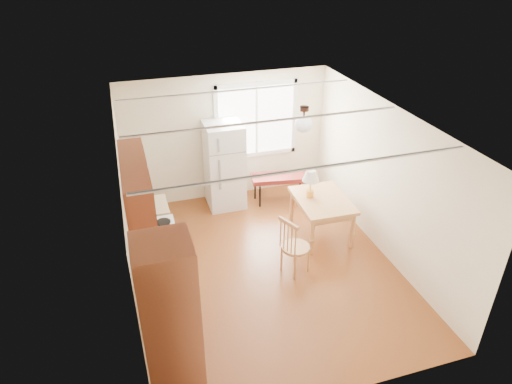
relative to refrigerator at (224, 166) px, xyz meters
name	(u,v)px	position (x,y,z in m)	size (l,w,h in m)	color
room_shell	(267,200)	(0.15, -2.12, 0.41)	(4.60, 5.60, 2.62)	#5F2D13
kitchen_run	(158,269)	(-1.57, -2.75, 0.00)	(0.65, 3.40, 2.20)	brown
window_unit	(256,120)	(0.75, 0.35, 0.71)	(1.64, 0.05, 1.51)	white
pendant_light	(304,123)	(0.85, -1.72, 1.39)	(0.26, 0.26, 0.40)	#311D16
refrigerator	(224,166)	(0.00, 0.00, 0.00)	(0.70, 0.73, 1.69)	white
bench	(281,178)	(1.10, -0.15, -0.37)	(1.22, 0.61, 0.54)	maroon
dining_table	(322,204)	(1.36, -1.53, -0.22)	(0.91, 1.19, 0.72)	#B97C47
chair	(292,243)	(0.46, -2.40, -0.27)	(0.49, 0.49, 1.00)	#B97C47
table_lamp	(311,178)	(1.18, -1.38, 0.25)	(0.29, 0.29, 0.51)	gold
coffee_maker	(161,285)	(-1.57, -3.31, 0.19)	(0.21, 0.26, 0.37)	black
kettle	(151,249)	(-1.62, -2.52, 0.16)	(0.14, 0.14, 0.26)	red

